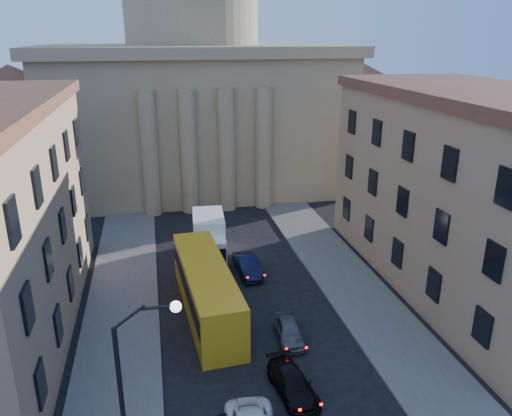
{
  "coord_description": "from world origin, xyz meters",
  "views": [
    {
      "loc": [
        -5.63,
        -8.6,
        18.22
      ],
      "look_at": [
        0.13,
        18.77,
        8.43
      ],
      "focal_mm": 35.0,
      "sensor_mm": 36.0,
      "label": 1
    }
  ],
  "objects": [
    {
      "name": "sidewalk_left",
      "position": [
        -8.5,
        18.0,
        0.07
      ],
      "size": [
        5.0,
        60.0,
        0.15
      ],
      "primitive_type": "cube",
      "color": "#52504B",
      "rests_on": "ground"
    },
    {
      "name": "sidewalk_right",
      "position": [
        8.5,
        18.0,
        0.07
      ],
      "size": [
        5.0,
        60.0,
        0.15
      ],
      "primitive_type": "cube",
      "color": "#52504B",
      "rests_on": "ground"
    },
    {
      "name": "church",
      "position": [
        0.0,
        55.47,
        11.88
      ],
      "size": [
        68.02,
        28.76,
        36.6
      ],
      "color": "#927A5A",
      "rests_on": "ground"
    },
    {
      "name": "building_right",
      "position": [
        17.0,
        22.0,
        7.42
      ],
      "size": [
        11.6,
        26.6,
        14.7
      ],
      "color": "#997A5A",
      "rests_on": "ground"
    },
    {
      "name": "street_lamp",
      "position": [
        -6.97,
        8.0,
        5.29
      ],
      "size": [
        2.62,
        0.44,
        8.83
      ],
      "color": "black",
      "rests_on": "ground"
    },
    {
      "name": "car_right_mid",
      "position": [
        0.8,
        12.47,
        0.63
      ],
      "size": [
        2.32,
        4.51,
        1.25
      ],
      "primitive_type": "imported",
      "rotation": [
        0.0,
        0.0,
        0.13
      ],
      "color": "black",
      "rests_on": "ground"
    },
    {
      "name": "car_right_far",
      "position": [
        1.94,
        17.32,
        0.64
      ],
      "size": [
        1.82,
        3.89,
        1.29
      ],
      "primitive_type": "imported",
      "rotation": [
        0.0,
        0.0,
        -0.08
      ],
      "color": "#4F5055",
      "rests_on": "ground"
    },
    {
      "name": "car_right_distant",
      "position": [
        1.13,
        26.81,
        0.73
      ],
      "size": [
        1.84,
        4.52,
        1.46
      ],
      "primitive_type": "imported",
      "rotation": [
        0.0,
        0.0,
        0.07
      ],
      "color": "black",
      "rests_on": "ground"
    },
    {
      "name": "city_bus",
      "position": [
        -2.72,
        21.63,
        1.89
      ],
      "size": [
        3.68,
        12.66,
        3.52
      ],
      "rotation": [
        0.0,
        0.0,
        0.07
      ],
      "color": "gold",
      "rests_on": "ground"
    },
    {
      "name": "box_truck",
      "position": [
        -1.46,
        30.53,
        1.71
      ],
      "size": [
        3.05,
        6.73,
        3.6
      ],
      "rotation": [
        0.0,
        0.0,
        -0.08
      ],
      "color": "white",
      "rests_on": "ground"
    }
  ]
}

